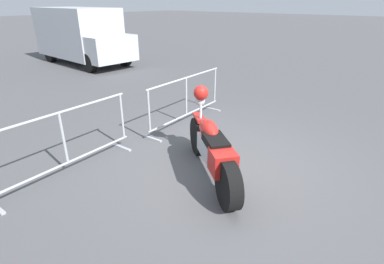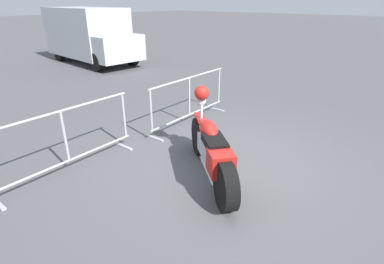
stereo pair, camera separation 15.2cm
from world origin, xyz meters
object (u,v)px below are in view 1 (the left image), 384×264
crowd_barrier_far (186,100)px  motorcycle (212,148)px  crowd_barrier_near (64,143)px  delivery_van (81,34)px

crowd_barrier_far → motorcycle: bearing=-128.8°
crowd_barrier_near → crowd_barrier_far: 2.89m
crowd_barrier_near → crowd_barrier_far: (2.89, 0.00, 0.00)m
motorcycle → crowd_barrier_near: bearing=75.8°
crowd_barrier_far → delivery_van: bearing=73.6°
crowd_barrier_near → delivery_van: bearing=57.1°
delivery_van → crowd_barrier_near: bearing=-31.3°
motorcycle → crowd_barrier_far: 2.30m
crowd_barrier_far → crowd_barrier_near: bearing=180.0°
motorcycle → crowd_barrier_far: size_ratio=0.79×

